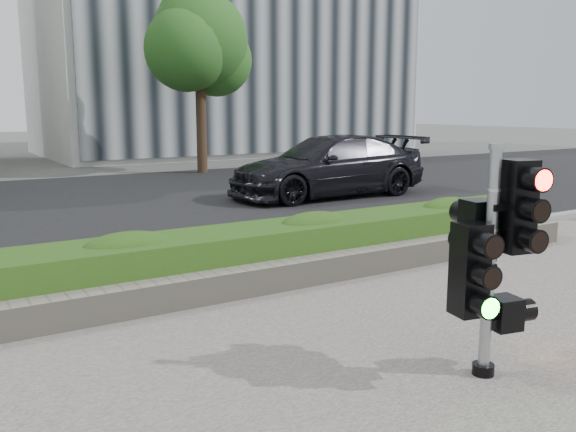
{
  "coord_description": "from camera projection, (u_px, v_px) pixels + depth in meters",
  "views": [
    {
      "loc": [
        -3.32,
        -4.51,
        2.3
      ],
      "look_at": [
        -0.15,
        0.6,
        1.23
      ],
      "focal_mm": 38.0,
      "sensor_mm": 36.0,
      "label": 1
    }
  ],
  "objects": [
    {
      "name": "traffic_signal",
      "position": [
        491.0,
        250.0,
        5.11
      ],
      "size": [
        0.72,
        0.57,
        1.99
      ],
      "rotation": [
        0.0,
        0.0,
        -0.2
      ],
      "color": "black",
      "rests_on": "sidewalk"
    },
    {
      "name": "road",
      "position": [
        82.0,
        207.0,
        14.27
      ],
      "size": [
        60.0,
        13.0,
        0.02
      ],
      "primitive_type": "cube",
      "color": "black",
      "rests_on": "ground"
    },
    {
      "name": "stone_wall",
      "position": [
        243.0,
        282.0,
        7.46
      ],
      "size": [
        12.0,
        0.32,
        0.34
      ],
      "primitive_type": "cube",
      "color": "gray",
      "rests_on": "sidewalk"
    },
    {
      "name": "curb",
      "position": [
        201.0,
        270.0,
        8.53
      ],
      "size": [
        60.0,
        0.25,
        0.12
      ],
      "primitive_type": "cube",
      "color": "gray",
      "rests_on": "ground"
    },
    {
      "name": "building_right",
      "position": [
        223.0,
        35.0,
        31.47
      ],
      "size": [
        18.0,
        10.0,
        12.0
      ],
      "primitive_type": "cube",
      "color": "#B7B7B2",
      "rests_on": "ground"
    },
    {
      "name": "hedge",
      "position": [
        219.0,
        257.0,
        7.97
      ],
      "size": [
        12.0,
        1.0,
        0.68
      ],
      "primitive_type": "cube",
      "color": "#538729",
      "rests_on": "sidewalk"
    },
    {
      "name": "tree_right",
      "position": [
        198.0,
        43.0,
        20.97
      ],
      "size": [
        4.1,
        3.58,
        6.53
      ],
      "color": "black",
      "rests_on": "ground"
    },
    {
      "name": "car_dark",
      "position": [
        328.0,
        166.0,
        15.83
      ],
      "size": [
        5.43,
        2.22,
        1.57
      ],
      "primitive_type": "imported",
      "rotation": [
        0.0,
        0.0,
        -1.57
      ],
      "color": "black",
      "rests_on": "road"
    },
    {
      "name": "ground",
      "position": [
        334.0,
        349.0,
        5.9
      ],
      "size": [
        120.0,
        120.0,
        0.0
      ],
      "primitive_type": "plane",
      "color": "#51514C",
      "rests_on": "ground"
    }
  ]
}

